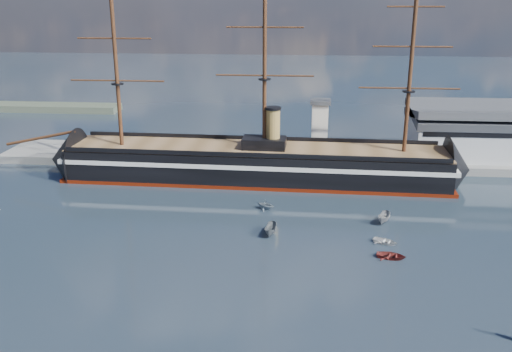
{
  "coord_description": "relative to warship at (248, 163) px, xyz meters",
  "views": [
    {
      "loc": [
        -0.45,
        -67.94,
        42.52
      ],
      "look_at": [
        -9.67,
        35.0,
        9.0
      ],
      "focal_mm": 40.0,
      "sensor_mm": 36.0,
      "label": 1
    }
  ],
  "objects": [
    {
      "name": "motorboat_c",
      "position": [
        28.79,
        -24.32,
        -4.04
      ],
      "size": [
        6.26,
        4.23,
        2.35
      ],
      "primitive_type": "imported",
      "rotation": [
        0.0,
        0.0,
        -0.39
      ],
      "color": "gray",
      "rests_on": "ground"
    },
    {
      "name": "motorboat_b",
      "position": [
        28.09,
        -39.88,
        -4.04
      ],
      "size": [
        1.83,
        3.21,
        1.41
      ],
      "primitive_type": "imported",
      "rotation": [
        0.0,
        0.0,
        1.35
      ],
      "color": "maroon",
      "rests_on": "ground"
    },
    {
      "name": "quay",
      "position": [
        23.72,
        16.0,
        -4.04
      ],
      "size": [
        180.0,
        18.0,
        2.0
      ],
      "primitive_type": "cube",
      "color": "slate",
      "rests_on": "ground"
    },
    {
      "name": "quay_tower",
      "position": [
        16.72,
        13.0,
        5.72
      ],
      "size": [
        5.0,
        5.0,
        15.0
      ],
      "color": "silver",
      "rests_on": "ground"
    },
    {
      "name": "motorboat_d",
      "position": [
        5.56,
        -19.23,
        -4.04
      ],
      "size": [
        5.1,
        6.66,
        2.24
      ],
      "primitive_type": "imported",
      "rotation": [
        0.0,
        0.0,
        1.11
      ],
      "color": "gray",
      "rests_on": "ground"
    },
    {
      "name": "motorboat_a",
      "position": [
        7.43,
        -32.0,
        -4.04
      ],
      "size": [
        6.24,
        2.9,
        2.41
      ],
      "primitive_type": "imported",
      "rotation": [
        0.0,
        0.0,
        -0.12
      ],
      "color": "slate",
      "rests_on": "ground"
    },
    {
      "name": "ground",
      "position": [
        13.72,
        -20.0,
        -4.04
      ],
      "size": [
        600.0,
        600.0,
        0.0
      ],
      "primitive_type": "plane",
      "color": "#1E2D38",
      "rests_on": "ground"
    },
    {
      "name": "motorboat_e",
      "position": [
        27.8,
        -33.98,
        -4.04
      ],
      "size": [
        2.21,
        2.87,
        1.25
      ],
      "primitive_type": "imported",
      "rotation": [
        0.0,
        0.0,
        1.08
      ],
      "color": "silver",
      "rests_on": "ground"
    },
    {
      "name": "warship",
      "position": [
        0.0,
        0.0,
        0.0
      ],
      "size": [
        113.09,
        18.61,
        53.94
      ],
      "rotation": [
        0.0,
        0.0,
        -0.03
      ],
      "color": "black",
      "rests_on": "ground"
    }
  ]
}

